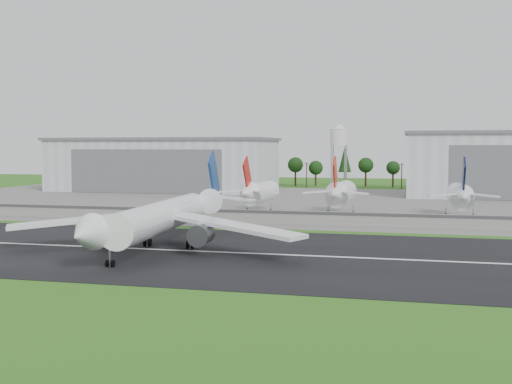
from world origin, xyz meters
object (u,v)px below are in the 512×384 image
(parked_jet_red_a, at_px, (258,192))
(parked_jet_navy, at_px, (460,196))
(main_airliner, at_px, (160,224))
(parked_jet_red_b, at_px, (340,193))

(parked_jet_red_a, relative_size, parked_jet_navy, 1.00)
(parked_jet_red_a, bearing_deg, parked_jet_navy, 0.00)
(parked_jet_red_a, bearing_deg, main_airliner, -91.71)
(parked_jet_red_a, distance_m, parked_jet_navy, 55.17)
(parked_jet_red_a, height_order, parked_jet_navy, parked_jet_navy)
(parked_jet_navy, bearing_deg, main_airliner, -130.47)
(parked_jet_red_a, bearing_deg, parked_jet_red_b, 0.05)
(parked_jet_red_b, distance_m, parked_jet_navy, 31.66)
(parked_jet_red_b, bearing_deg, main_airliner, -110.84)
(main_airliner, xyz_separation_m, parked_jet_red_b, (25.52, 67.03, 1.52))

